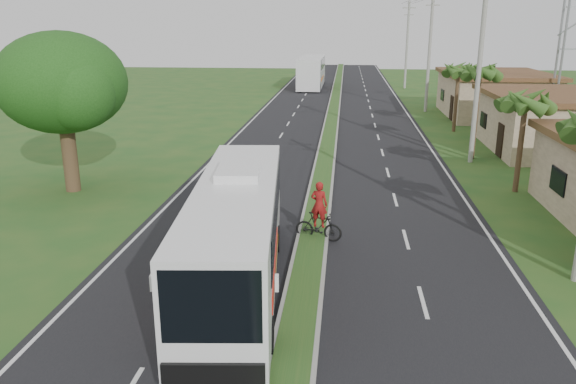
# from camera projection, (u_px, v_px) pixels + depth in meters

# --- Properties ---
(ground) EXTENTS (180.00, 180.00, 0.00)m
(ground) POSITION_uv_depth(u_px,v_px,m) (303.00, 297.00, 16.68)
(ground) COLOR #22511D
(ground) RESTS_ON ground
(road_asphalt) EXTENTS (14.00, 160.00, 0.02)m
(road_asphalt) POSITION_uv_depth(u_px,v_px,m) (327.00, 151.00, 35.74)
(road_asphalt) COLOR black
(road_asphalt) RESTS_ON ground
(median_strip) EXTENTS (1.20, 160.00, 0.18)m
(median_strip) POSITION_uv_depth(u_px,v_px,m) (327.00, 150.00, 35.71)
(median_strip) COLOR gray
(median_strip) RESTS_ON ground
(lane_edge_left) EXTENTS (0.12, 160.00, 0.01)m
(lane_edge_left) POSITION_uv_depth(u_px,v_px,m) (224.00, 149.00, 36.39)
(lane_edge_left) COLOR silver
(lane_edge_left) RESTS_ON ground
(lane_edge_right) EXTENTS (0.12, 160.00, 0.01)m
(lane_edge_right) POSITION_uv_depth(u_px,v_px,m) (434.00, 154.00, 35.09)
(lane_edge_right) COLOR silver
(lane_edge_right) RESTS_ON ground
(shop_mid) EXTENTS (7.60, 10.60, 3.67)m
(shop_mid) POSITION_uv_depth(u_px,v_px,m) (548.00, 121.00, 35.76)
(shop_mid) COLOR #9C866A
(shop_mid) RESTS_ON ground
(shop_far) EXTENTS (8.60, 11.60, 3.82)m
(shop_far) POSITION_uv_depth(u_px,v_px,m) (494.00, 94.00, 49.08)
(shop_far) COLOR #9C866A
(shop_far) RESTS_ON ground
(palm_verge_b) EXTENTS (2.40, 2.40, 5.05)m
(palm_verge_b) POSITION_uv_depth(u_px,v_px,m) (526.00, 101.00, 25.96)
(palm_verge_b) COLOR #473321
(palm_verge_b) RESTS_ON ground
(palm_verge_c) EXTENTS (2.40, 2.40, 5.85)m
(palm_verge_c) POSITION_uv_depth(u_px,v_px,m) (480.00, 72.00, 32.47)
(palm_verge_c) COLOR #473321
(palm_verge_c) RESTS_ON ground
(palm_verge_d) EXTENTS (2.40, 2.40, 5.25)m
(palm_verge_d) POSITION_uv_depth(u_px,v_px,m) (459.00, 70.00, 41.16)
(palm_verge_d) COLOR #473321
(palm_verge_d) RESTS_ON ground
(shade_tree) EXTENTS (6.30, 6.00, 7.54)m
(shade_tree) POSITION_uv_depth(u_px,v_px,m) (60.00, 86.00, 25.96)
(shade_tree) COLOR #473321
(shade_tree) RESTS_ON ground
(utility_pole_b) EXTENTS (3.20, 0.28, 12.00)m
(utility_pole_b) POSITION_uv_depth(u_px,v_px,m) (480.00, 53.00, 31.22)
(utility_pole_b) COLOR gray
(utility_pole_b) RESTS_ON ground
(utility_pole_c) EXTENTS (1.60, 0.28, 11.00)m
(utility_pole_c) POSITION_uv_depth(u_px,v_px,m) (430.00, 49.00, 50.44)
(utility_pole_c) COLOR gray
(utility_pole_c) RESTS_ON ground
(utility_pole_d) EXTENTS (1.60, 0.28, 10.50)m
(utility_pole_d) POSITION_uv_depth(u_px,v_px,m) (407.00, 44.00, 69.58)
(utility_pole_d) COLOR gray
(utility_pole_d) RESTS_ON ground
(coach_bus_main) EXTENTS (3.35, 11.24, 3.58)m
(coach_bus_main) POSITION_uv_depth(u_px,v_px,m) (237.00, 228.00, 16.70)
(coach_bus_main) COLOR white
(coach_bus_main) RESTS_ON ground
(coach_bus_far) EXTENTS (2.94, 13.09, 3.81)m
(coach_bus_far) POSITION_uv_depth(u_px,v_px,m) (312.00, 70.00, 71.41)
(coach_bus_far) COLOR white
(coach_bus_far) RESTS_ON ground
(motorcyclist) EXTENTS (1.85, 0.91, 2.29)m
(motorcyclist) POSITION_uv_depth(u_px,v_px,m) (319.00, 220.00, 20.82)
(motorcyclist) COLOR black
(motorcyclist) RESTS_ON ground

